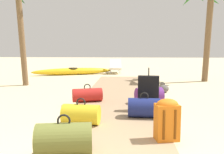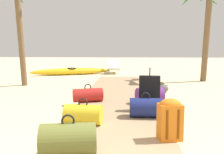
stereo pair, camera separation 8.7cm
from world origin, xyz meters
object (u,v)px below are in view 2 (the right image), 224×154
Objects in this scene: duffel_bag_yellow at (83,114)px; duffel_bag_red at (88,95)px; suitcase_black at (149,93)px; duffel_bag_purple at (150,95)px; palm_tree_far_right at (207,2)px; duffel_bag_olive at (68,139)px; duffel_bag_navy at (146,108)px; lounge_chair at (113,67)px; backpack_orange at (170,118)px; kayak at (72,71)px.

duffel_bag_red is at bearing 95.70° from duffel_bag_yellow.
suitcase_black is 1.27× the size of duffel_bag_purple.
palm_tree_far_right reaches higher than duffel_bag_red.
duffel_bag_olive is (-1.19, -2.20, -0.17)m from suitcase_black.
duffel_bag_purple is 0.97× the size of duffel_bag_olive.
palm_tree_far_right is at bearing 46.22° from duffel_bag_red.
suitcase_black is at bearing 76.65° from duffel_bag_navy.
suitcase_black is 2.51m from duffel_bag_olive.
lounge_chair reaches higher than duffel_bag_purple.
suitcase_black is at bearing -118.17° from palm_tree_far_right.
palm_tree_far_right is (2.57, 6.67, 2.75)m from backpack_orange.
kayak is (-3.19, 7.45, -0.26)m from suitcase_black.
duffel_bag_navy is 0.37× the size of lounge_chair.
palm_tree_far_right is 1.00× the size of kayak.
duffel_bag_olive is (-1.31, -0.56, -0.11)m from backpack_orange.
duffel_bag_olive is 1.20× the size of duffel_bag_navy.
duffel_bag_yellow is at bearing -155.88° from duffel_bag_navy.
lounge_chair is (-1.16, 7.60, 0.06)m from duffel_bag_purple.
duffel_bag_red is 1.06× the size of duffel_bag_olive.
suitcase_black is at bearing -96.63° from duffel_bag_purple.
duffel_bag_red is at bearing -74.91° from kayak.
lounge_chair is (-1.08, 8.28, -0.11)m from suitcase_black.
duffel_bag_purple reaches higher than duffel_bag_navy.
duffel_bag_olive reaches higher than duffel_bag_navy.
palm_tree_far_right reaches higher than duffel_bag_purple.
backpack_orange is 9.99m from lounge_chair.
backpack_orange is 0.15× the size of palm_tree_far_right.
kayak is at bearing 157.57° from palm_tree_far_right.
suitcase_black reaches higher than lounge_chair.
backpack_orange is 1.43m from duffel_bag_olive.
duffel_bag_navy is 0.92× the size of duffel_bag_yellow.
duffel_bag_yellow is at bearing -90.80° from lounge_chair.
backpack_orange reaches higher than duffel_bag_olive.
duffel_bag_red is 7.51m from lounge_chair.
duffel_bag_navy is 1.19m from duffel_bag_yellow.
duffel_bag_yellow is at bearing -140.52° from suitcase_black.
lounge_chair is (0.11, 10.48, 0.05)m from duffel_bag_olive.
backpack_orange is at bearing -83.11° from lounge_chair.
duffel_bag_yellow is 0.16× the size of palm_tree_far_right.
suitcase_black is 1.16× the size of duffel_bag_red.
suitcase_black is 0.55m from duffel_bag_navy.
lounge_chair reaches higher than duffel_bag_yellow.
duffel_bag_purple is 3.15m from duffel_bag_olive.
duffel_bag_red reaches higher than kayak.
kayak is (-5.88, 2.43, -2.96)m from palm_tree_far_right.
duffel_bag_olive is 8.69m from palm_tree_far_right.
duffel_bag_navy is (-0.24, 1.14, -0.13)m from backpack_orange.
duffel_bag_navy is at bearing 24.12° from duffel_bag_yellow.
duffel_bag_purple is at bearing -81.32° from lounge_chair.
suitcase_black is at bearing -29.11° from duffel_bag_red.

